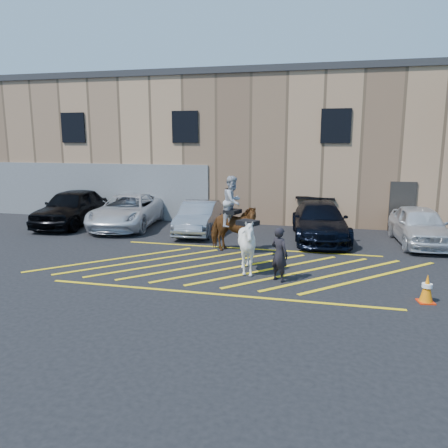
% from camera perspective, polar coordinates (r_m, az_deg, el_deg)
% --- Properties ---
extents(ground, '(90.00, 90.00, 0.00)m').
position_cam_1_polar(ground, '(14.23, 1.64, -5.38)').
color(ground, black).
rests_on(ground, ground).
extents(car_black_suv, '(2.43, 5.18, 1.72)m').
position_cam_1_polar(car_black_suv, '(21.87, -19.23, 2.08)').
color(car_black_suv, black).
rests_on(car_black_suv, ground).
extents(car_white_pickup, '(3.10, 5.66, 1.50)m').
position_cam_1_polar(car_white_pickup, '(20.72, -12.46, 1.68)').
color(car_white_pickup, silver).
rests_on(car_white_pickup, ground).
extents(car_silver_sedan, '(1.77, 4.26, 1.37)m').
position_cam_1_polar(car_silver_sedan, '(18.99, -3.27, 0.88)').
color(car_silver_sedan, gray).
rests_on(car_silver_sedan, ground).
extents(car_blue_suv, '(2.69, 5.33, 1.48)m').
position_cam_1_polar(car_blue_suv, '(18.18, 12.38, 0.37)').
color(car_blue_suv, black).
rests_on(car_blue_suv, ground).
extents(car_white_suv, '(2.01, 4.45, 1.48)m').
position_cam_1_polar(car_white_suv, '(18.46, 24.17, -0.18)').
color(car_white_suv, silver).
rests_on(car_white_suv, ground).
extents(handler, '(0.69, 0.64, 1.58)m').
position_cam_1_polar(handler, '(12.57, 7.25, -3.94)').
color(handler, black).
rests_on(handler, ground).
extents(warehouse, '(32.42, 10.20, 7.30)m').
position_cam_1_polar(warehouse, '(25.52, 7.29, 10.09)').
color(warehouse, tan).
rests_on(warehouse, ground).
extents(hatching_zone, '(12.60, 5.12, 0.01)m').
position_cam_1_polar(hatching_zone, '(13.95, 1.38, -5.69)').
color(hatching_zone, yellow).
rests_on(hatching_zone, ground).
extents(mounted_bay, '(2.28, 1.55, 2.76)m').
position_cam_1_polar(mounted_bay, '(15.52, 1.12, 0.23)').
color(mounted_bay, '#593315').
rests_on(mounted_bay, ground).
extents(saddled_white, '(2.01, 2.08, 1.77)m').
position_cam_1_polar(saddled_white, '(13.13, 3.08, -2.77)').
color(saddled_white, white).
rests_on(saddled_white, ground).
extents(traffic_cone, '(0.44, 0.44, 0.73)m').
position_cam_1_polar(traffic_cone, '(12.08, 24.97, -7.63)').
color(traffic_cone, red).
rests_on(traffic_cone, ground).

